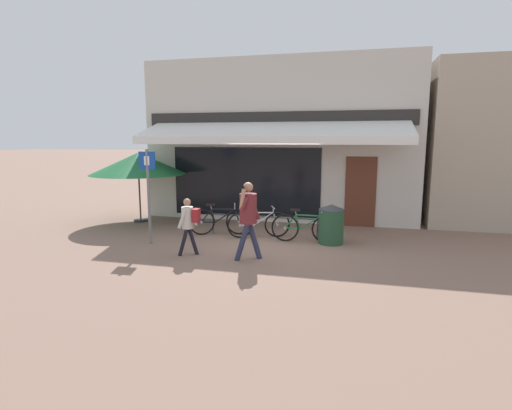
% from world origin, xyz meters
% --- Properties ---
extents(ground_plane, '(160.00, 160.00, 0.00)m').
position_xyz_m(ground_plane, '(0.00, 0.00, 0.00)').
color(ground_plane, '#846656').
extents(shop_front, '(8.72, 4.65, 5.11)m').
position_xyz_m(shop_front, '(-0.27, 4.20, 2.55)').
color(shop_front, beige).
rests_on(shop_front, ground_plane).
extents(bike_rack_rail, '(2.99, 0.04, 0.57)m').
position_xyz_m(bike_rack_rail, '(-0.18, 0.77, 0.47)').
color(bike_rack_rail, '#47494F').
rests_on(bike_rack_rail, ground_plane).
extents(bicycle_black, '(1.69, 0.65, 0.87)m').
position_xyz_m(bicycle_black, '(-1.38, 0.68, 0.39)').
color(bicycle_black, black).
rests_on(bicycle_black, ground_plane).
extents(bicycle_silver, '(1.60, 0.72, 0.83)m').
position_xyz_m(bicycle_silver, '(-0.28, 0.62, 0.37)').
color(bicycle_silver, black).
rests_on(bicycle_silver, ground_plane).
extents(bicycle_green, '(1.74, 0.52, 0.85)m').
position_xyz_m(bicycle_green, '(0.99, 0.44, 0.38)').
color(bicycle_green, black).
rests_on(bicycle_green, ground_plane).
extents(pedestrian_adult, '(0.57, 0.66, 1.72)m').
position_xyz_m(pedestrian_adult, '(-0.03, -1.35, 1.05)').
color(pedestrian_adult, '#282D47').
rests_on(pedestrian_adult, ground_plane).
extents(pedestrian_child, '(0.50, 0.46, 1.31)m').
position_xyz_m(pedestrian_child, '(-1.41, -1.35, 0.82)').
color(pedestrian_child, black).
rests_on(pedestrian_child, ground_plane).
extents(litter_bin, '(0.64, 0.64, 1.00)m').
position_xyz_m(litter_bin, '(1.63, 0.47, 0.50)').
color(litter_bin, '#23472D').
rests_on(litter_bin, ground_plane).
extents(parking_sign, '(0.44, 0.07, 2.37)m').
position_xyz_m(parking_sign, '(-2.78, -0.65, 1.45)').
color(parking_sign, slate).
rests_on(parking_sign, ground_plane).
extents(cafe_parasol, '(2.99, 2.99, 2.19)m').
position_xyz_m(cafe_parasol, '(-4.46, 1.78, 1.85)').
color(cafe_parasol, '#4C3D2D').
rests_on(cafe_parasol, ground_plane).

